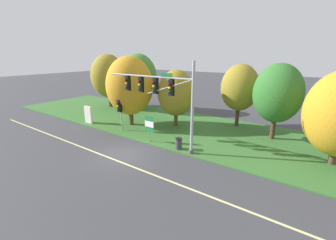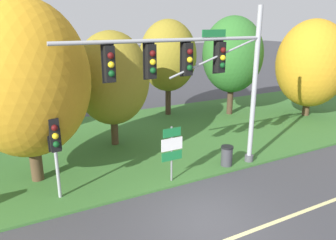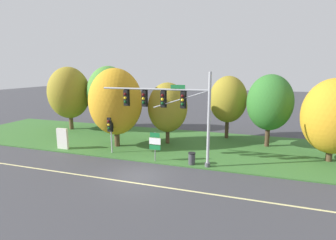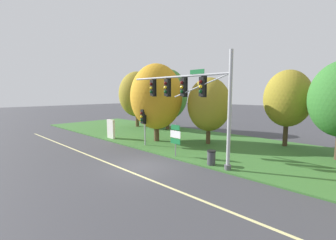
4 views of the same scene
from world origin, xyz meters
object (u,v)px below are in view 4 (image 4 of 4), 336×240
tree_behind_signpost (156,97)px  tree_tall_centre (288,99)px  route_sign_post (175,136)px  pedestrian_signal_near_kerb (143,119)px  info_kiosk (111,129)px  tree_left_of_mast (168,95)px  trash_bin (211,157)px  tree_mid_verge (209,105)px  tree_nearest_road (137,94)px  traffic_signal_mast (190,94)px

tree_behind_signpost → tree_tall_centre: size_ratio=1.12×
route_sign_post → tree_tall_centre: 10.50m
tree_tall_centre → tree_behind_signpost: bearing=-146.5°
pedestrian_signal_near_kerb → info_kiosk: 5.03m
pedestrian_signal_near_kerb → tree_left_of_mast: size_ratio=0.43×
info_kiosk → trash_bin: size_ratio=2.04×
info_kiosk → tree_tall_centre: bearing=32.1°
tree_mid_verge → tree_left_of_mast: bearing=158.1°
tree_nearest_road → info_kiosk: bearing=-56.8°
route_sign_post → tree_left_of_mast: bearing=136.7°
tree_left_of_mast → info_kiosk: bearing=-90.8°
tree_nearest_road → tree_behind_signpost: (8.84, -4.64, -0.20)m
route_sign_post → tree_tall_centre: (4.65, 9.04, 2.63)m
tree_left_of_mast → traffic_signal_mast: bearing=-39.5°
tree_behind_signpost → info_kiosk: (-4.28, -2.34, -3.27)m
tree_tall_centre → tree_left_of_mast: bearing=-177.9°
tree_left_of_mast → trash_bin: bearing=-34.9°
tree_mid_verge → info_kiosk: 10.10m
traffic_signal_mast → route_sign_post: traffic_signal_mast is taller
tree_nearest_road → trash_bin: bearing=-23.4°
route_sign_post → tree_behind_signpost: (-4.89, 2.73, 2.75)m
route_sign_post → tree_mid_verge: tree_mid_verge is taller
tree_mid_verge → tree_tall_centre: tree_tall_centre is taller
tree_behind_signpost → tree_tall_centre: (9.54, 6.32, -0.12)m
tree_nearest_road → traffic_signal_mast: bearing=-26.1°
tree_mid_verge → info_kiosk: size_ratio=3.13×
route_sign_post → trash_bin: 3.11m
tree_tall_centre → trash_bin: 9.75m
trash_bin → tree_mid_verge: bearing=125.7°
tree_nearest_road → tree_behind_signpost: tree_nearest_road is taller
route_sign_post → tree_left_of_mast: (-9.06, 8.54, 2.92)m
tree_left_of_mast → tree_behind_signpost: bearing=-54.4°
route_sign_post → tree_nearest_road: size_ratio=0.31×
tree_nearest_road → tree_left_of_mast: 4.82m
pedestrian_signal_near_kerb → tree_tall_centre: size_ratio=0.49×
trash_bin → pedestrian_signal_near_kerb: bearing=176.1°
traffic_signal_mast → route_sign_post: 3.29m
tree_left_of_mast → tree_tall_centre: bearing=2.1°
traffic_signal_mast → info_kiosk: bearing=178.0°
tree_tall_centre → traffic_signal_mast: bearing=-110.6°
tree_nearest_road → tree_left_of_mast: (4.68, 1.17, -0.03)m
tree_behind_signpost → route_sign_post: bearing=-29.2°
tree_left_of_mast → info_kiosk: tree_left_of_mast is taller
info_kiosk → traffic_signal_mast: bearing=-2.0°
pedestrian_signal_near_kerb → trash_bin: (7.29, -0.50, -1.88)m
tree_tall_centre → info_kiosk: bearing=-147.9°
pedestrian_signal_near_kerb → tree_mid_verge: (3.69, 4.52, 1.20)m
tree_nearest_road → trash_bin: tree_nearest_road is taller
route_sign_post → tree_nearest_road: 15.86m
tree_nearest_road → tree_behind_signpost: 9.99m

